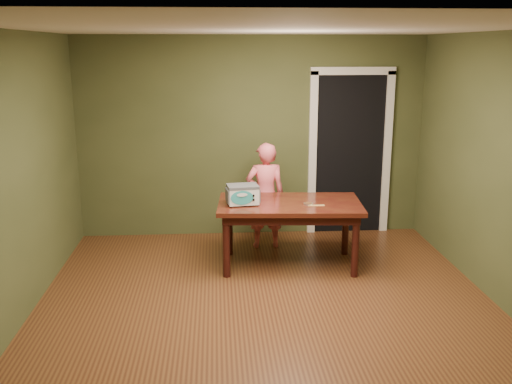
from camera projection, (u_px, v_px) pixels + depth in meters
The scene contains 8 objects.
floor at pixel (269, 316), 5.33m from camera, with size 5.00×5.00×0.00m, color brown.
room_shell at pixel (270, 136), 4.91m from camera, with size 4.52×5.02×2.61m.
doorway at pixel (345, 151), 7.85m from camera, with size 1.10×0.66×2.25m.
dining_table at pixel (289, 211), 6.44m from camera, with size 1.66×1.01×0.75m.
toy_oven at pixel (243, 194), 6.30m from camera, with size 0.38×0.28×0.22m.
baking_pan at pixel (308, 204), 6.31m from camera, with size 0.10×0.10×0.02m.
spatula at pixel (316, 205), 6.27m from camera, with size 0.18×0.03×0.01m, color #ECC166.
child at pixel (265, 196), 7.05m from camera, with size 0.48×0.32×1.32m, color #F1636F.
Camera 1 is at (-0.47, -4.85, 2.45)m, focal length 40.00 mm.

